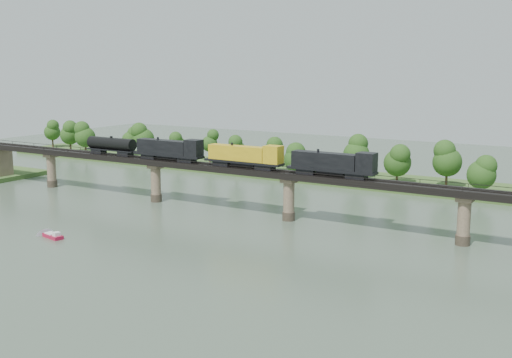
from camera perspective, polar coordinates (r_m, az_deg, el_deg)
The scene contains 7 objects.
ground at distance 126.04m, azimuth -3.61°, elevation -6.48°, with size 400.00×400.00×0.00m, color #3D4D3E.
far_bank at distance 199.69m, azimuth 10.43°, elevation -0.16°, with size 300.00×24.00×1.60m, color #335321.
bridge at distance 149.53m, azimuth 2.94°, elevation -1.65°, with size 236.00×30.00×11.50m.
bridge_superstructure at distance 148.36m, azimuth 2.96°, elevation 0.74°, with size 220.00×4.90×0.75m.
far_treeline at distance 197.36m, azimuth 7.82°, elevation 2.15°, with size 289.06×17.54×13.60m.
freight_train at distance 158.32m, azimuth -3.42°, elevation 2.25°, with size 84.77×3.30×5.84m.
motorboat at distance 141.94m, azimuth -17.59°, elevation -4.82°, with size 5.78×3.12×1.54m.
Camera 1 is at (69.21, -98.95, 36.13)m, focal length 45.00 mm.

